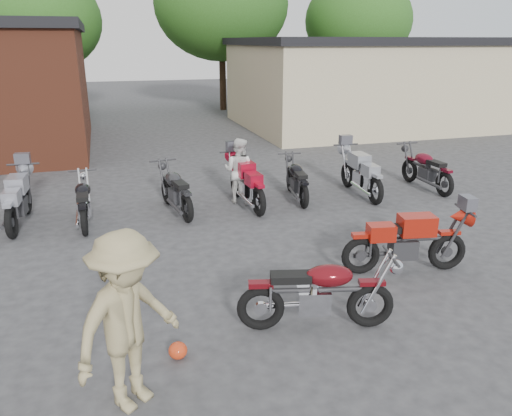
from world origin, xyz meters
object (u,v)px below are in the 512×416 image
object	(u,v)px
row_bike_3	(175,188)
row_bike_4	(246,180)
helmet	(178,350)
row_bike_7	(426,167)
person_light	(239,171)
sportbike	(408,238)
row_bike_1	(18,197)
row_bike_6	(361,171)
row_bike_2	(84,199)
person_tan	(128,322)
row_bike_5	(297,178)
vintage_motorcycle	(320,289)

from	to	relation	value
row_bike_3	row_bike_4	xyz separation A→B (m)	(1.63, 0.01, 0.05)
helmet	row_bike_3	world-z (taller)	row_bike_3
helmet	row_bike_7	distance (m)	9.04
row_bike_4	helmet	bearing A→B (deg)	152.59
person_light	sportbike	bearing A→B (deg)	149.40
row_bike_1	row_bike_6	size ratio (longest dim) A/B	0.99
helmet	row_bike_3	xyz separation A→B (m)	(0.78, 5.43, 0.46)
row_bike_7	row_bike_2	bearing A→B (deg)	89.73
person_tan	row_bike_3	world-z (taller)	person_tan
helmet	row_bike_4	distance (m)	5.98
row_bike_2	sportbike	bearing A→B (deg)	-127.67
helmet	row_bike_1	size ratio (longest dim) A/B	0.11
person_light	row_bike_5	world-z (taller)	person_light
row_bike_4	row_bike_5	world-z (taller)	row_bike_4
sportbike	row_bike_2	distance (m)	6.46
row_bike_3	row_bike_7	distance (m)	6.43
row_bike_5	row_bike_6	size ratio (longest dim) A/B	0.87
row_bike_3	row_bike_2	bearing A→B (deg)	86.33
row_bike_3	row_bike_7	bearing A→B (deg)	-99.50
row_bike_5	person_light	bearing A→B (deg)	90.13
helmet	person_tan	xyz separation A→B (m)	(-0.56, -0.64, 0.87)
vintage_motorcycle	person_tan	size ratio (longest dim) A/B	1.03
person_tan	sportbike	bearing A→B (deg)	-13.46
sportbike	row_bike_3	world-z (taller)	sportbike
row_bike_3	row_bike_5	distance (m)	2.92
vintage_motorcycle	row_bike_2	bearing A→B (deg)	134.82
person_light	helmet	bearing A→B (deg)	106.89
row_bike_6	row_bike_2	bearing A→B (deg)	94.02
person_light	row_bike_2	distance (m)	3.51
person_tan	row_bike_6	world-z (taller)	person_tan
sportbike	person_light	bearing A→B (deg)	121.25
vintage_motorcycle	person_light	size ratio (longest dim) A/B	1.31
row_bike_3	row_bike_4	world-z (taller)	row_bike_4
row_bike_2	row_bike_7	size ratio (longest dim) A/B	0.93
row_bike_1	row_bike_3	size ratio (longest dim) A/B	1.07
vintage_motorcycle	row_bike_3	bearing A→B (deg)	115.92
row_bike_3	row_bike_6	size ratio (longest dim) A/B	0.93
sportbike	row_bike_1	bearing A→B (deg)	156.99
person_light	row_bike_7	distance (m)	4.90
vintage_motorcycle	row_bike_6	size ratio (longest dim) A/B	0.95
sportbike	row_bike_1	size ratio (longest dim) A/B	0.97
vintage_motorcycle	sportbike	world-z (taller)	sportbike
row_bike_5	row_bike_7	xyz separation A→B (m)	(3.51, -0.12, 0.04)
person_light	row_bike_3	distance (m)	1.58
row_bike_1	row_bike_7	xyz separation A→B (m)	(9.65, -0.16, -0.03)
row_bike_3	row_bike_6	bearing A→B (deg)	-99.66
person_tan	row_bike_5	xyz separation A→B (m)	(4.26, 6.19, -0.44)
vintage_motorcycle	row_bike_1	size ratio (longest dim) A/B	0.96
row_bike_4	row_bike_7	world-z (taller)	row_bike_4
person_tan	row_bike_5	bearing A→B (deg)	18.92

